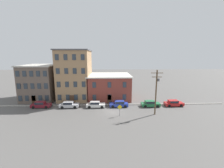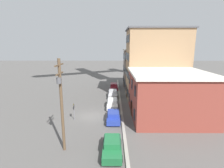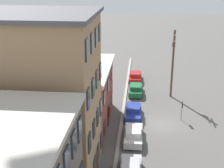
{
  "view_description": "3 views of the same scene",
  "coord_description": "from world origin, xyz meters",
  "px_view_note": "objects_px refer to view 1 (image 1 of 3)",
  "views": [
    {
      "loc": [
        -1.28,
        -30.85,
        12.07
      ],
      "look_at": [
        0.0,
        4.18,
        5.36
      ],
      "focal_mm": 24.0,
      "sensor_mm": 36.0,
      "label": 1
    },
    {
      "loc": [
        24.64,
        3.19,
        10.37
      ],
      "look_at": [
        -1.42,
        2.99,
        4.66
      ],
      "focal_mm": 28.0,
      "sensor_mm": 36.0,
      "label": 2
    },
    {
      "loc": [
        -32.18,
        2.57,
        16.25
      ],
      "look_at": [
        -1.52,
        5.46,
        5.22
      ],
      "focal_mm": 50.0,
      "sensor_mm": 36.0,
      "label": 3
    }
  ],
  "objects_px": {
    "car_blue": "(119,104)",
    "utility_pole": "(156,90)",
    "car_silver": "(69,104)",
    "caution_sign": "(120,108)",
    "car_maroon": "(41,104)",
    "car_white": "(96,104)",
    "car_green": "(150,103)",
    "car_red": "(174,103)"
  },
  "relations": [
    {
      "from": "car_white",
      "to": "utility_pole",
      "type": "bearing_deg",
      "value": -20.76
    },
    {
      "from": "car_blue",
      "to": "car_red",
      "type": "xyz_separation_m",
      "value": [
        13.26,
        0.07,
        0.0
      ]
    },
    {
      "from": "car_silver",
      "to": "caution_sign",
      "type": "height_order",
      "value": "caution_sign"
    },
    {
      "from": "car_silver",
      "to": "caution_sign",
      "type": "relative_size",
      "value": 1.8
    },
    {
      "from": "car_maroon",
      "to": "car_blue",
      "type": "height_order",
      "value": "same"
    },
    {
      "from": "car_red",
      "to": "caution_sign",
      "type": "relative_size",
      "value": 1.8
    },
    {
      "from": "car_maroon",
      "to": "car_white",
      "type": "distance_m",
      "value": 12.84
    },
    {
      "from": "car_maroon",
      "to": "utility_pole",
      "type": "bearing_deg",
      "value": -11.33
    },
    {
      "from": "car_green",
      "to": "car_blue",
      "type": "bearing_deg",
      "value": 178.98
    },
    {
      "from": "car_white",
      "to": "car_red",
      "type": "bearing_deg",
      "value": 0.8
    },
    {
      "from": "car_silver",
      "to": "caution_sign",
      "type": "xyz_separation_m",
      "value": [
        11.47,
        -5.48,
        0.89
      ]
    },
    {
      "from": "car_maroon",
      "to": "car_white",
      "type": "relative_size",
      "value": 1.0
    },
    {
      "from": "car_white",
      "to": "caution_sign",
      "type": "distance_m",
      "value": 7.59
    },
    {
      "from": "car_blue",
      "to": "utility_pole",
      "type": "relative_size",
      "value": 0.48
    },
    {
      "from": "car_blue",
      "to": "caution_sign",
      "type": "xyz_separation_m",
      "value": [
        -0.33,
        -5.61,
        0.89
      ]
    },
    {
      "from": "car_blue",
      "to": "utility_pole",
      "type": "bearing_deg",
      "value": -35.11
    },
    {
      "from": "caution_sign",
      "to": "utility_pole",
      "type": "xyz_separation_m",
      "value": [
        7.44,
        0.61,
        3.57
      ]
    },
    {
      "from": "car_white",
      "to": "car_maroon",
      "type": "bearing_deg",
      "value": 178.64
    },
    {
      "from": "car_silver",
      "to": "utility_pole",
      "type": "relative_size",
      "value": 0.48
    },
    {
      "from": "car_red",
      "to": "car_maroon",
      "type": "bearing_deg",
      "value": 179.93
    },
    {
      "from": "car_green",
      "to": "car_red",
      "type": "bearing_deg",
      "value": 2.06
    },
    {
      "from": "car_blue",
      "to": "car_red",
      "type": "distance_m",
      "value": 13.26
    },
    {
      "from": "car_green",
      "to": "car_silver",
      "type": "bearing_deg",
      "value": 179.98
    },
    {
      "from": "car_white",
      "to": "caution_sign",
      "type": "height_order",
      "value": "caution_sign"
    },
    {
      "from": "car_maroon",
      "to": "car_green",
      "type": "xyz_separation_m",
      "value": [
        25.92,
        -0.25,
        0.0
      ]
    },
    {
      "from": "car_white",
      "to": "utility_pole",
      "type": "height_order",
      "value": "utility_pole"
    },
    {
      "from": "utility_pole",
      "to": "car_green",
      "type": "bearing_deg",
      "value": 85.43
    },
    {
      "from": "car_silver",
      "to": "car_green",
      "type": "relative_size",
      "value": 1.0
    },
    {
      "from": "caution_sign",
      "to": "utility_pole",
      "type": "relative_size",
      "value": 0.26
    },
    {
      "from": "car_blue",
      "to": "caution_sign",
      "type": "height_order",
      "value": "caution_sign"
    },
    {
      "from": "car_white",
      "to": "caution_sign",
      "type": "bearing_deg",
      "value": -45.92
    },
    {
      "from": "utility_pole",
      "to": "car_blue",
      "type": "bearing_deg",
      "value": 144.89
    },
    {
      "from": "car_maroon",
      "to": "car_white",
      "type": "height_order",
      "value": "same"
    },
    {
      "from": "caution_sign",
      "to": "car_blue",
      "type": "bearing_deg",
      "value": 86.64
    },
    {
      "from": "car_white",
      "to": "car_blue",
      "type": "bearing_deg",
      "value": 1.96
    },
    {
      "from": "car_blue",
      "to": "car_red",
      "type": "relative_size",
      "value": 1.0
    },
    {
      "from": "car_green",
      "to": "car_red",
      "type": "relative_size",
      "value": 1.0
    },
    {
      "from": "car_red",
      "to": "utility_pole",
      "type": "distance_m",
      "value": 9.13
    },
    {
      "from": "car_maroon",
      "to": "utility_pole",
      "type": "height_order",
      "value": "utility_pole"
    },
    {
      "from": "car_red",
      "to": "caution_sign",
      "type": "bearing_deg",
      "value": -157.3
    },
    {
      "from": "car_green",
      "to": "car_red",
      "type": "distance_m",
      "value": 5.76
    },
    {
      "from": "car_white",
      "to": "caution_sign",
      "type": "relative_size",
      "value": 1.8
    }
  ]
}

